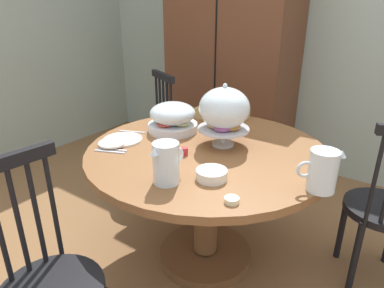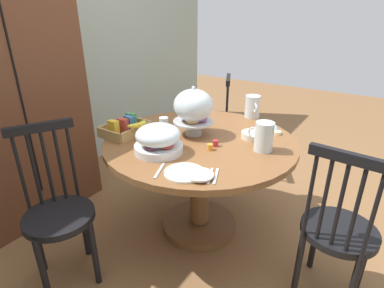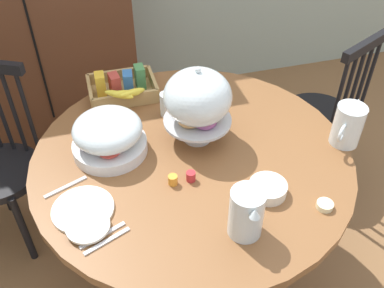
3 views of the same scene
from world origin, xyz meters
TOP-DOWN VIEW (x-y plane):
  - ground_plane at (0.00, 0.00)m, footprint 10.00×10.00m
  - wall_back at (0.00, 1.83)m, footprint 4.80×0.06m
  - wooden_armoire at (-0.70, 1.50)m, footprint 1.18×0.60m
  - dining_table at (-0.10, 0.18)m, footprint 1.30×1.30m
  - windsor_chair_by_cabinet at (-0.94, 0.63)m, footprint 0.45×0.45m
  - pastry_stand_with_dome at (-0.05, 0.26)m, footprint 0.28×0.28m
  - fruit_platter_covered at (-0.42, 0.28)m, footprint 0.30×0.30m
  - orange_juice_pitcher at (-0.04, -0.25)m, footprint 0.12×0.20m
  - milk_pitcher at (0.53, 0.07)m, footprint 0.17×0.15m
  - cereal_basket at (-0.31, 0.66)m, footprint 0.32×0.30m
  - china_plate_large at (-0.55, -0.01)m, footprint 0.22×0.22m
  - china_plate_small at (-0.54, -0.10)m, footprint 0.15×0.15m
  - cereal_bowl at (0.11, -0.11)m, footprint 0.14×0.14m
  - drinking_glass at (-0.14, 0.46)m, footprint 0.06×0.06m
  - butter_dish at (0.27, -0.23)m, footprint 0.06×0.06m
  - jam_jar_strawberry at (-0.15, 0.03)m, footprint 0.04×0.04m
  - jam_jar_apricot at (-0.22, 0.03)m, footprint 0.04×0.04m
  - table_knife at (-0.50, -0.14)m, footprint 0.16×0.08m
  - dinner_fork at (-0.49, -0.16)m, footprint 0.16×0.08m
  - soup_spoon at (-0.61, 0.12)m, footprint 0.16×0.08m

SIDE VIEW (x-z plane):
  - ground_plane at x=0.00m, z-range 0.00..0.00m
  - windsor_chair_by_cabinet at x=-0.94m, z-range -0.03..0.94m
  - dining_table at x=-0.10m, z-range 0.18..0.92m
  - table_knife at x=-0.50m, z-range 0.74..0.75m
  - dinner_fork at x=-0.49m, z-range 0.74..0.75m
  - soup_spoon at x=-0.61m, z-range 0.74..0.75m
  - china_plate_large at x=-0.55m, z-range 0.74..0.75m
  - butter_dish at x=0.27m, z-range 0.74..0.76m
  - china_plate_small at x=-0.54m, z-range 0.75..0.76m
  - jam_jar_strawberry at x=-0.15m, z-range 0.74..0.78m
  - jam_jar_apricot at x=-0.22m, z-range 0.74..0.78m
  - cereal_bowl at x=0.11m, z-range 0.74..0.78m
  - cereal_basket at x=-0.31m, z-range 0.73..0.85m
  - drinking_glass at x=-0.14m, z-range 0.74..0.85m
  - milk_pitcher at x=0.53m, z-range 0.73..0.91m
  - orange_juice_pitcher at x=-0.04m, z-range 0.73..0.92m
  - fruit_platter_covered at x=-0.42m, z-range 0.74..0.92m
  - pastry_stand_with_dome at x=-0.05m, z-range 0.76..1.11m
  - wooden_armoire at x=-0.70m, z-range 0.00..1.96m
  - wall_back at x=0.00m, z-range 0.00..2.60m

